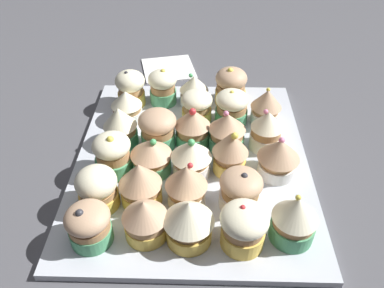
# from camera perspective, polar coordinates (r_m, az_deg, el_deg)

# --- Properties ---
(ground_plane) EXTENTS (1.80, 1.80, 0.03)m
(ground_plane) POSITION_cam_1_polar(r_m,az_deg,el_deg) (0.67, 0.00, -3.71)
(ground_plane) COLOR #4C4C51
(baking_tray) EXTENTS (0.45, 0.39, 0.01)m
(baking_tray) POSITION_cam_1_polar(r_m,az_deg,el_deg) (0.66, 0.00, -2.39)
(baking_tray) COLOR silver
(baking_tray) RESTS_ON ground_plane
(cupcake_0) EXTENTS (0.06, 0.06, 0.07)m
(cupcake_0) POSITION_cam_1_polar(r_m,az_deg,el_deg) (0.77, -9.04, 8.23)
(cupcake_0) COLOR #EFC651
(cupcake_0) RESTS_ON baking_tray
(cupcake_1) EXTENTS (0.06, 0.06, 0.06)m
(cupcake_1) POSITION_cam_1_polar(r_m,az_deg,el_deg) (0.73, -9.61, 5.58)
(cupcake_1) COLOR white
(cupcake_1) RESTS_ON baking_tray
(cupcake_2) EXTENTS (0.06, 0.06, 0.07)m
(cupcake_2) POSITION_cam_1_polar(r_m,az_deg,el_deg) (0.67, -10.54, 2.64)
(cupcake_2) COLOR #4C9E6B
(cupcake_2) RESTS_ON baking_tray
(cupcake_3) EXTENTS (0.06, 0.06, 0.08)m
(cupcake_3) POSITION_cam_1_polar(r_m,az_deg,el_deg) (0.62, -11.61, -1.41)
(cupcake_3) COLOR #4C9E6B
(cupcake_3) RESTS_ON baking_tray
(cupcake_4) EXTENTS (0.06, 0.06, 0.07)m
(cupcake_4) POSITION_cam_1_polar(r_m,az_deg,el_deg) (0.57, -13.79, -6.30)
(cupcake_4) COLOR #EFC651
(cupcake_4) RESTS_ON baking_tray
(cupcake_5) EXTENTS (0.06, 0.06, 0.07)m
(cupcake_5) POSITION_cam_1_polar(r_m,az_deg,el_deg) (0.54, -14.96, -11.38)
(cupcake_5) COLOR #4C9E6B
(cupcake_5) RESTS_ON baking_tray
(cupcake_6) EXTENTS (0.06, 0.06, 0.07)m
(cupcake_6) POSITION_cam_1_polar(r_m,az_deg,el_deg) (0.77, -4.34, 8.46)
(cupcake_6) COLOR #4C9E6B
(cupcake_6) RESTS_ON baking_tray
(cupcake_7) EXTENTS (0.06, 0.06, 0.07)m
(cupcake_7) POSITION_cam_1_polar(r_m,az_deg,el_deg) (0.66, -5.09, 2.29)
(cupcake_7) COLOR #4C9E6B
(cupcake_7) RESTS_ON baking_tray
(cupcake_8) EXTENTS (0.07, 0.07, 0.07)m
(cupcake_8) POSITION_cam_1_polar(r_m,az_deg,el_deg) (0.61, -6.02, -1.64)
(cupcake_8) COLOR #4C9E6B
(cupcake_8) RESTS_ON baking_tray
(cupcake_9) EXTENTS (0.06, 0.06, 0.07)m
(cupcake_9) POSITION_cam_1_polar(r_m,az_deg,el_deg) (0.56, -7.64, -5.67)
(cupcake_9) COLOR #EFC651
(cupcake_9) RESTS_ON baking_tray
(cupcake_10) EXTENTS (0.06, 0.06, 0.07)m
(cupcake_10) POSITION_cam_1_polar(r_m,az_deg,el_deg) (0.53, -6.94, -10.81)
(cupcake_10) COLOR #EFC651
(cupcake_10) RESTS_ON baking_tray
(cupcake_11) EXTENTS (0.06, 0.06, 0.07)m
(cupcake_11) POSITION_cam_1_polar(r_m,az_deg,el_deg) (0.76, 0.17, 7.94)
(cupcake_11) COLOR white
(cupcake_11) RESTS_ON baking_tray
(cupcake_12) EXTENTS (0.06, 0.06, 0.06)m
(cupcake_12) POSITION_cam_1_polar(r_m,az_deg,el_deg) (0.72, 0.70, 5.55)
(cupcake_12) COLOR #EFC651
(cupcake_12) RESTS_ON baking_tray
(cupcake_13) EXTENTS (0.06, 0.06, 0.08)m
(cupcake_13) POSITION_cam_1_polar(r_m,az_deg,el_deg) (0.66, 0.06, 2.60)
(cupcake_13) COLOR #4C9E6B
(cupcake_13) RESTS_ON baking_tray
(cupcake_14) EXTENTS (0.06, 0.06, 0.07)m
(cupcake_14) POSITION_cam_1_polar(r_m,az_deg,el_deg) (0.60, -0.38, -1.96)
(cupcake_14) COLOR white
(cupcake_14) RESTS_ON baking_tray
(cupcake_15) EXTENTS (0.06, 0.06, 0.08)m
(cupcake_15) POSITION_cam_1_polar(r_m,az_deg,el_deg) (0.56, -0.84, -5.93)
(cupcake_15) COLOR white
(cupcake_15) RESTS_ON baking_tray
(cupcake_16) EXTENTS (0.07, 0.07, 0.07)m
(cupcake_16) POSITION_cam_1_polar(r_m,az_deg,el_deg) (0.51, -0.50, -11.19)
(cupcake_16) COLOR #EFC651
(cupcake_16) RESTS_ON baking_tray
(cupcake_17) EXTENTS (0.06, 0.06, 0.08)m
(cupcake_17) POSITION_cam_1_polar(r_m,az_deg,el_deg) (0.77, 5.74, 8.57)
(cupcake_17) COLOR #EFC651
(cupcake_17) RESTS_ON baking_tray
(cupcake_18) EXTENTS (0.06, 0.06, 0.07)m
(cupcake_18) POSITION_cam_1_polar(r_m,az_deg,el_deg) (0.72, 5.87, 5.43)
(cupcake_18) COLOR #4C9E6B
(cupcake_18) RESTS_ON baking_tray
(cupcake_19) EXTENTS (0.06, 0.06, 0.07)m
(cupcake_19) POSITION_cam_1_polar(r_m,az_deg,el_deg) (0.65, 5.19, 1.86)
(cupcake_19) COLOR #4C9E6B
(cupcake_19) RESTS_ON baking_tray
(cupcake_20) EXTENTS (0.06, 0.06, 0.08)m
(cupcake_20) POSITION_cam_1_polar(r_m,az_deg,el_deg) (0.61, 5.66, -1.01)
(cupcake_20) COLOR #EFC651
(cupcake_20) RESTS_ON baking_tray
(cupcake_21) EXTENTS (0.06, 0.06, 0.07)m
(cupcake_21) POSITION_cam_1_polar(r_m,az_deg,el_deg) (0.56, 7.17, -6.66)
(cupcake_21) COLOR white
(cupcake_21) RESTS_ON baking_tray
(cupcake_22) EXTENTS (0.06, 0.06, 0.07)m
(cupcake_22) POSITION_cam_1_polar(r_m,az_deg,el_deg) (0.52, 7.62, -11.91)
(cupcake_22) COLOR #EFC651
(cupcake_22) RESTS_ON baking_tray
(cupcake_23) EXTENTS (0.06, 0.06, 0.07)m
(cupcake_23) POSITION_cam_1_polar(r_m,az_deg,el_deg) (0.72, 10.86, 5.47)
(cupcake_23) COLOR white
(cupcake_23) RESTS_ON baking_tray
(cupcake_24) EXTENTS (0.05, 0.05, 0.08)m
(cupcake_24) POSITION_cam_1_polar(r_m,az_deg,el_deg) (0.66, 10.92, 2.07)
(cupcake_24) COLOR white
(cupcake_24) RESTS_ON baking_tray
(cupcake_25) EXTENTS (0.07, 0.07, 0.07)m
(cupcake_25) POSITION_cam_1_polar(r_m,az_deg,el_deg) (0.62, 12.64, -1.80)
(cupcake_25) COLOR white
(cupcake_25) RESTS_ON baking_tray
(cupcake_26) EXTENTS (0.06, 0.06, 0.08)m
(cupcake_26) POSITION_cam_1_polar(r_m,az_deg,el_deg) (0.53, 14.88, -10.55)
(cupcake_26) COLOR #4C9E6B
(cupcake_26) RESTS_ON baking_tray
(napkin) EXTENTS (0.14, 0.14, 0.01)m
(napkin) POSITION_cam_1_polar(r_m,az_deg,el_deg) (0.93, -3.48, 11.11)
(napkin) COLOR white
(napkin) RESTS_ON ground_plane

